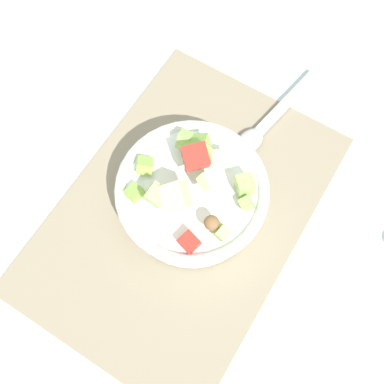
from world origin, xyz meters
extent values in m
plane|color=silver|center=(0.00, 0.00, 0.00)|extent=(2.40, 2.40, 0.00)
cube|color=gray|center=(0.00, 0.00, 0.00)|extent=(0.52, 0.36, 0.01)
cylinder|color=white|center=(0.02, -0.01, 0.04)|extent=(0.21, 0.21, 0.06)
torus|color=white|center=(0.02, -0.01, 0.07)|extent=(0.23, 0.23, 0.02)
cube|color=red|center=(-0.05, -0.05, 0.08)|extent=(0.03, 0.03, 0.02)
cube|color=#A3CC6B|center=(-0.03, 0.03, 0.10)|extent=(0.03, 0.04, 0.04)
cube|color=#A3CC6B|center=(0.06, -0.07, 0.08)|extent=(0.03, 0.04, 0.03)
cube|color=#A3CC6B|center=(0.07, 0.04, 0.09)|extent=(0.03, 0.02, 0.03)
cube|color=red|center=(0.05, 0.01, 0.11)|extent=(0.05, 0.05, 0.03)
cube|color=beige|center=(0.03, -0.03, 0.11)|extent=(0.03, 0.03, 0.03)
cube|color=beige|center=(-0.02, 0.00, 0.11)|extent=(0.06, 0.05, 0.05)
cube|color=#A3CC6B|center=(0.04, -0.09, 0.08)|extent=(0.03, 0.03, 0.03)
cube|color=#8CB74C|center=(0.07, 0.02, 0.09)|extent=(0.05, 0.05, 0.04)
cube|color=#A3CC6B|center=(-0.02, -0.08, 0.08)|extent=(0.02, 0.03, 0.03)
sphere|color=brown|center=(-0.02, -0.06, 0.09)|extent=(0.04, 0.03, 0.03)
cube|color=#8CB74C|center=(-0.03, 0.06, 0.07)|extent=(0.03, 0.03, 0.02)
cube|color=#9EC656|center=(0.01, 0.07, 0.08)|extent=(0.04, 0.03, 0.03)
cube|color=#E5D684|center=(0.07, -0.02, 0.09)|extent=(0.04, 0.04, 0.03)
cube|color=#9EC656|center=(0.07, 0.00, 0.09)|extent=(0.03, 0.03, 0.03)
ellipsoid|color=#B7B7BC|center=(0.16, -0.03, 0.01)|extent=(0.06, 0.05, 0.01)
cube|color=#B7B7BC|center=(0.26, -0.05, 0.01)|extent=(0.17, 0.05, 0.01)
camera|label=1|loc=(-0.19, -0.13, 0.69)|focal=42.60mm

